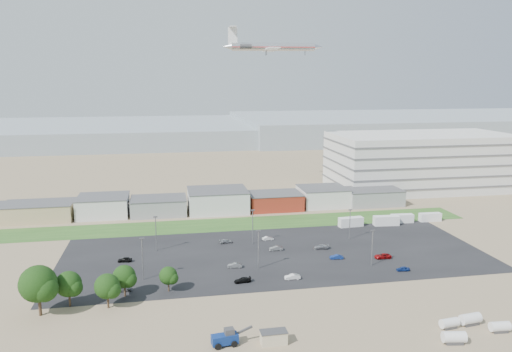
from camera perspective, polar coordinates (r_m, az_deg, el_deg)
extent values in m
plane|color=#877656|center=(125.47, 1.96, -12.08)|extent=(700.00, 700.00, 0.00)
cube|color=black|center=(144.66, 2.19, -8.89)|extent=(120.00, 50.00, 0.01)
cube|color=#28531F|center=(173.69, -1.74, -5.47)|extent=(160.00, 16.00, 0.02)
cube|color=silver|center=(240.26, 18.31, 1.63)|extent=(80.00, 40.00, 25.00)
imported|color=maroon|center=(145.35, 14.27, -8.86)|extent=(4.76, 2.23, 1.32)
imported|color=navy|center=(142.29, 9.18, -9.11)|extent=(3.87, 1.76, 1.23)
imported|color=navy|center=(137.76, 16.44, -10.13)|extent=(3.54, 1.75, 1.16)
imported|color=black|center=(125.36, -1.55, -11.80)|extent=(4.33, 2.09, 1.22)
imported|color=#595B5E|center=(134.57, -2.44, -10.16)|extent=(4.05, 1.87, 1.28)
imported|color=black|center=(143.00, -14.77, -9.22)|extent=(4.00, 1.97, 1.31)
imported|color=#A5A5AA|center=(153.64, -3.47, -7.47)|extent=(4.23, 2.10, 1.18)
imported|color=#595B5E|center=(147.32, 2.31, -8.25)|extent=(4.01, 1.48, 1.31)
imported|color=#595B5E|center=(124.56, -14.95, -12.33)|extent=(4.43, 2.09, 1.25)
imported|color=silver|center=(156.22, 1.37, -7.14)|extent=(3.70, 1.71, 1.17)
imported|color=#A5A5AA|center=(149.60, 7.42, -8.04)|extent=(4.66, 2.32, 1.30)
imported|color=silver|center=(127.45, 4.18, -11.41)|extent=(4.00, 1.51, 1.30)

